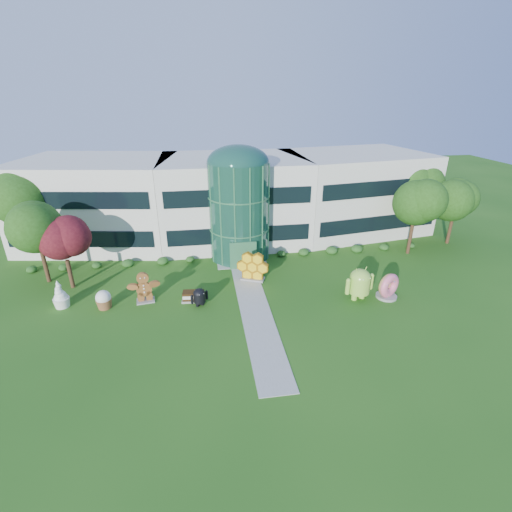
{
  "coord_description": "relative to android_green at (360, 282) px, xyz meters",
  "views": [
    {
      "loc": [
        -3.8,
        -23.72,
        16.05
      ],
      "look_at": [
        0.8,
        6.0,
        2.6
      ],
      "focal_mm": 26.0,
      "sensor_mm": 36.0,
      "label": 1
    }
  ],
  "objects": [
    {
      "name": "building",
      "position": [
        -8.85,
        16.27,
        3.06
      ],
      "size": [
        46.0,
        15.0,
        9.3
      ],
      "primitive_type": null,
      "color": "beige",
      "rests_on": "ground"
    },
    {
      "name": "ground",
      "position": [
        -8.85,
        -1.73,
        -1.59
      ],
      "size": [
        140.0,
        140.0,
        0.0
      ],
      "primitive_type": "plane",
      "color": "#215114",
      "rests_on": "ground"
    },
    {
      "name": "tree_red",
      "position": [
        -24.35,
        5.77,
        1.41
      ],
      "size": [
        4.0,
        4.0,
        6.0
      ],
      "primitive_type": null,
      "color": "#3F0C14",
      "rests_on": "ground"
    },
    {
      "name": "cupcake",
      "position": [
        -20.79,
        1.75,
        -0.82
      ],
      "size": [
        1.67,
        1.67,
        1.55
      ],
      "primitive_type": null,
      "rotation": [
        0.0,
        0.0,
        -0.37
      ],
      "color": "white",
      "rests_on": "ground"
    },
    {
      "name": "walkway",
      "position": [
        -8.85,
        0.27,
        -1.57
      ],
      "size": [
        2.4,
        20.0,
        0.04
      ],
      "primitive_type": "cube",
      "color": "#9E9E93",
      "rests_on": "ground"
    },
    {
      "name": "atrium",
      "position": [
        -8.85,
        10.27,
        3.31
      ],
      "size": [
        6.0,
        6.0,
        9.8
      ],
      "primitive_type": "cylinder",
      "color": "#194738",
      "rests_on": "ground"
    },
    {
      "name": "trees_backdrop",
      "position": [
        -8.85,
        11.27,
        2.61
      ],
      "size": [
        52.0,
        8.0,
        8.4
      ],
      "primitive_type": null,
      "color": "#1F4210",
      "rests_on": "ground"
    },
    {
      "name": "ice_cream_sandwich",
      "position": [
        -13.69,
        1.78,
        -1.16
      ],
      "size": [
        2.01,
        1.14,
        0.86
      ],
      "primitive_type": null,
      "rotation": [
        0.0,
        0.0,
        -0.09
      ],
      "color": "black",
      "rests_on": "ground"
    },
    {
      "name": "android_green",
      "position": [
        0.0,
        0.0,
        0.0
      ],
      "size": [
        3.17,
        2.48,
        3.19
      ],
      "primitive_type": null,
      "rotation": [
        0.0,
        0.0,
        0.24
      ],
      "color": "#92CA40",
      "rests_on": "ground"
    },
    {
      "name": "donut",
      "position": [
        2.47,
        -0.17,
        -0.46
      ],
      "size": [
        2.41,
        1.9,
        2.26
      ],
      "primitive_type": null,
      "rotation": [
        0.0,
        0.0,
        0.46
      ],
      "color": "#DD547D",
      "rests_on": "ground"
    },
    {
      "name": "gingerbread",
      "position": [
        -17.66,
        2.29,
        -0.25
      ],
      "size": [
        3.04,
        1.51,
        2.69
      ],
      "primitive_type": null,
      "rotation": [
        0.0,
        0.0,
        0.14
      ],
      "color": "brown",
      "rests_on": "ground"
    },
    {
      "name": "android_black",
      "position": [
        -13.2,
        0.93,
        -0.7
      ],
      "size": [
        1.88,
        1.62,
        1.79
      ],
      "primitive_type": null,
      "rotation": [
        0.0,
        0.0,
        0.43
      ],
      "color": "black",
      "rests_on": "ground"
    },
    {
      "name": "honeycomb",
      "position": [
        -8.27,
        4.77,
        -0.37
      ],
      "size": [
        3.31,
        2.24,
        2.46
      ],
      "primitive_type": null,
      "rotation": [
        0.0,
        0.0,
        -0.4
      ],
      "color": "yellow",
      "rests_on": "ground"
    },
    {
      "name": "froyo",
      "position": [
        -24.23,
        2.46,
        -0.43
      ],
      "size": [
        1.4,
        1.4,
        2.33
      ],
      "primitive_type": null,
      "rotation": [
        0.0,
        0.0,
        -0.03
      ],
      "color": "white",
      "rests_on": "ground"
    }
  ]
}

